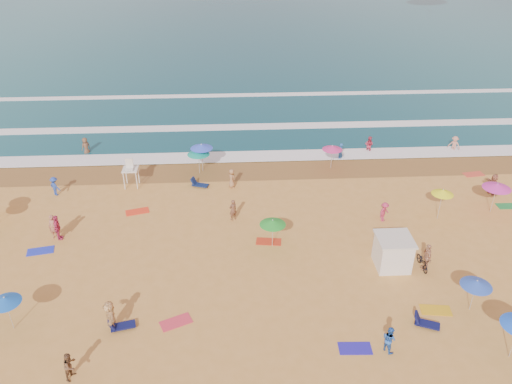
{
  "coord_description": "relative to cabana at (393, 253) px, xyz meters",
  "views": [
    {
      "loc": [
        -2.55,
        -25.9,
        19.81
      ],
      "look_at": [
        -0.82,
        6.0,
        1.5
      ],
      "focal_mm": 35.0,
      "sensor_mm": 36.0,
      "label": 1
    }
  ],
  "objects": [
    {
      "name": "ground",
      "position": [
        -7.36,
        1.24,
        -1.0
      ],
      "size": [
        220.0,
        220.0,
        0.0
      ],
      "primitive_type": "plane",
      "color": "gold",
      "rests_on": "ground"
    },
    {
      "name": "ocean",
      "position": [
        -7.36,
        85.24,
        -1.0
      ],
      "size": [
        220.0,
        140.0,
        0.18
      ],
      "primitive_type": "cube",
      "color": "#0C4756",
      "rests_on": "ground"
    },
    {
      "name": "wet_sand",
      "position": [
        -7.36,
        13.74,
        -0.99
      ],
      "size": [
        220.0,
        220.0,
        0.0
      ],
      "primitive_type": "plane",
      "color": "olive",
      "rests_on": "ground"
    },
    {
      "name": "surf_foam",
      "position": [
        -7.36,
        22.56,
        -0.9
      ],
      "size": [
        200.0,
        18.7,
        0.05
      ],
      "color": "white",
      "rests_on": "ground"
    },
    {
      "name": "cabana",
      "position": [
        0.0,
        0.0,
        0.0
      ],
      "size": [
        2.0,
        2.0,
        2.0
      ],
      "primitive_type": "cube",
      "color": "white",
      "rests_on": "ground"
    },
    {
      "name": "cabana_roof",
      "position": [
        -0.0,
        0.0,
        1.06
      ],
      "size": [
        2.2,
        2.2,
        0.12
      ],
      "primitive_type": "cube",
      "color": "silver",
      "rests_on": "cabana"
    },
    {
      "name": "bicycle",
      "position": [
        1.9,
        -0.3,
        -0.55
      ],
      "size": [
        0.64,
        1.73,
        0.9
      ],
      "primitive_type": "imported",
      "rotation": [
        0.0,
        0.0,
        0.03
      ],
      "color": "black",
      "rests_on": "ground"
    },
    {
      "name": "lifeguard_stand",
      "position": [
        -18.06,
        11.38,
        0.05
      ],
      "size": [
        1.2,
        1.2,
        2.1
      ],
      "primitive_type": null,
      "color": "white",
      "rests_on": "ground"
    },
    {
      "name": "beach_umbrellas",
      "position": [
        -6.75,
        2.15,
        1.07
      ],
      "size": [
        45.27,
        31.81,
        0.79
      ],
      "color": "blue",
      "rests_on": "ground"
    },
    {
      "name": "loungers",
      "position": [
        -5.91,
        -1.57,
        -0.83
      ],
      "size": [
        46.08,
        20.36,
        0.34
      ],
      "color": "#0E1249",
      "rests_on": "ground"
    },
    {
      "name": "towels",
      "position": [
        -8.71,
        -0.11,
        -0.98
      ],
      "size": [
        45.49,
        27.31,
        0.03
      ],
      "color": "red",
      "rests_on": "ground"
    },
    {
      "name": "beachgoers",
      "position": [
        -7.07,
        6.24,
        -0.21
      ],
      "size": [
        35.79,
        26.56,
        2.11
      ],
      "color": "#B36D52",
      "rests_on": "ground"
    }
  ]
}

